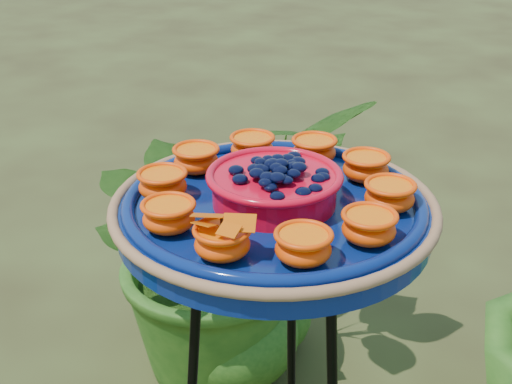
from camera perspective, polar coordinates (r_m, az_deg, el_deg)
feeder_dish at (r=1.13m, az=1.45°, el=-0.99°), size 0.57×0.57×0.12m
shrub_back_left at (r=2.19m, az=-3.25°, el=-3.73°), size 1.01×1.06×0.93m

